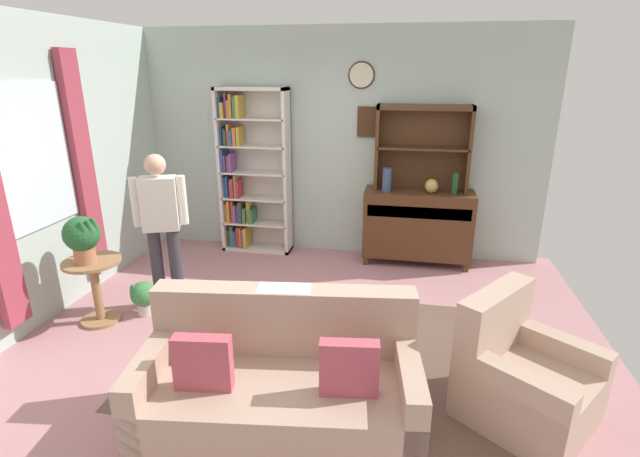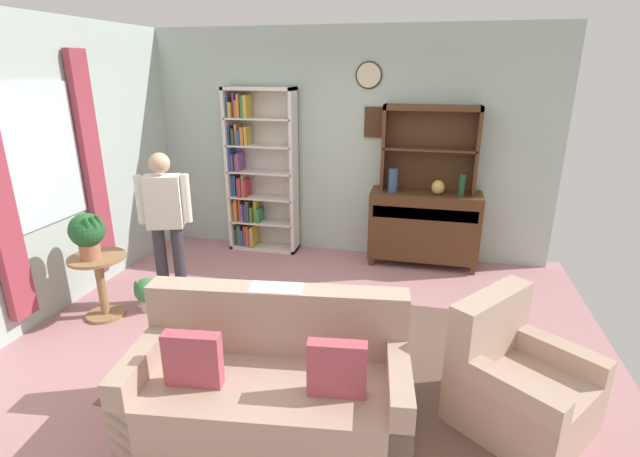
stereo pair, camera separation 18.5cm
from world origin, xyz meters
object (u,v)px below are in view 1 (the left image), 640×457
person_reading (161,221)px  couch_floral (281,386)px  sideboard_hutch (423,136)px  vase_round (431,186)px  bookshelf (249,174)px  sideboard (417,224)px  coffee_table (337,328)px  bottle_wine (455,184)px  plant_stand (95,284)px  book_stack (346,323)px  potted_plant_small (143,296)px  vase_tall (387,180)px  potted_plant_large (82,236)px  armchair_floral (523,380)px

person_reading → couch_floral: bearing=-43.0°
sideboard_hutch → vase_round: 0.60m
bookshelf → sideboard: bearing=-2.2°
sideboard → coffee_table: sideboard is taller
sideboard → bottle_wine: bearing=-12.9°
plant_stand → book_stack: 2.46m
sideboard → potted_plant_small: (-2.64, -1.83, -0.31)m
vase_tall → plant_stand: vase_tall is taller
sideboard → bottle_wine: (0.39, -0.09, 0.54)m
sideboard → sideboard_hutch: size_ratio=1.18×
vase_tall → bottle_wine: 0.78m
vase_round → potted_plant_small: size_ratio=0.49×
bottle_wine → vase_tall: bearing=179.3°
vase_round → potted_plant_large: size_ratio=0.39×
potted_plant_small → book_stack: book_stack is taller
couch_floral → potted_plant_small: 2.13m
sideboard_hutch → person_reading: size_ratio=0.71×
sideboard_hutch → armchair_floral: bearing=-75.8°
sideboard_hutch → vase_round: sideboard_hutch is taller
bottle_wine → potted_plant_small: size_ratio=0.76×
bookshelf → coffee_table: size_ratio=2.62×
sideboard_hutch → armchair_floral: sideboard_hutch is taller
bookshelf → vase_tall: bookshelf is taller
potted_plant_large → bookshelf: bearing=69.1°
vase_round → bottle_wine: bearing=-4.9°
sideboard_hutch → armchair_floral: (0.70, -2.77, -1.27)m
sideboard → potted_plant_large: (-2.99, -2.09, 0.38)m
sideboard → armchair_floral: 2.76m
sideboard_hutch → potted_plant_small: size_ratio=3.20×
bookshelf → potted_plant_small: 2.14m
sideboard_hutch → bottle_wine: size_ratio=4.22×
bookshelf → person_reading: bookshelf is taller
vase_tall → armchair_floral: vase_tall is taller
potted_plant_small → armchair_floral: bearing=-13.9°
bookshelf → armchair_floral: size_ratio=1.95×
armchair_floral → plant_stand: 3.74m
book_stack → bookshelf: bearing=122.7°
bookshelf → sideboard_hutch: size_ratio=1.91×
coffee_table → bookshelf: bearing=122.3°
coffee_table → vase_round: bearing=71.3°
armchair_floral → potted_plant_small: bearing=166.1°
bottle_wine → sideboard_hutch: bearing=153.0°
plant_stand → person_reading: size_ratio=0.41×
armchair_floral → person_reading: 3.42m
plant_stand → potted_plant_large: 0.50m
coffee_table → book_stack: bearing=-45.1°
couch_floral → potted_plant_large: 2.37m
person_reading → sideboard: bearing=32.6°
couch_floral → person_reading: bearing=137.0°
bookshelf → sideboard_hutch: bookshelf is taller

